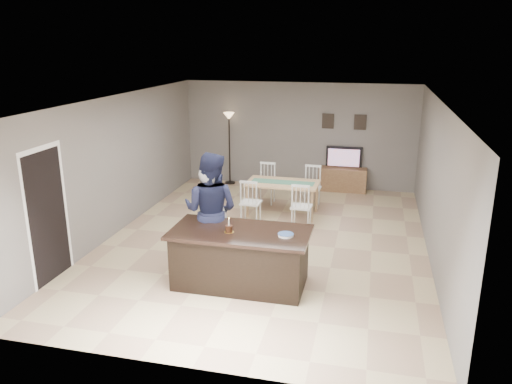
% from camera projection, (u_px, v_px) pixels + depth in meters
% --- Properties ---
extents(floor, '(8.00, 8.00, 0.00)m').
position_uv_depth(floor, '(265.00, 241.00, 9.59)').
color(floor, tan).
rests_on(floor, ground).
extents(room_shell, '(8.00, 8.00, 8.00)m').
position_uv_depth(room_shell, '(266.00, 156.00, 9.11)').
color(room_shell, slate).
rests_on(room_shell, floor).
extents(kitchen_island, '(2.15, 1.10, 0.90)m').
position_uv_depth(kitchen_island, '(240.00, 257.00, 7.79)').
color(kitchen_island, black).
rests_on(kitchen_island, floor).
extents(tv_console, '(1.20, 0.40, 0.60)m').
position_uv_depth(tv_console, '(343.00, 179.00, 12.75)').
color(tv_console, brown).
rests_on(tv_console, floor).
extents(television, '(0.91, 0.12, 0.53)m').
position_uv_depth(television, '(344.00, 157.00, 12.65)').
color(television, black).
rests_on(television, tv_console).
extents(tv_screen_glow, '(0.78, 0.00, 0.78)m').
position_uv_depth(tv_screen_glow, '(344.00, 158.00, 12.57)').
color(tv_screen_glow, '#F5571B').
rests_on(tv_screen_glow, tv_console).
extents(picture_frames, '(1.10, 0.02, 0.38)m').
position_uv_depth(picture_frames, '(344.00, 122.00, 12.53)').
color(picture_frames, black).
rests_on(picture_frames, room_shell).
extents(doorway, '(0.00, 2.10, 2.65)m').
position_uv_depth(doorway, '(46.00, 204.00, 7.75)').
color(doorway, black).
rests_on(doorway, floor).
extents(woman, '(0.74, 0.59, 1.79)m').
position_uv_depth(woman, '(210.00, 216.00, 8.32)').
color(woman, '#B3B3B7').
rests_on(woman, floor).
extents(man, '(1.03, 0.84, 1.98)m').
position_uv_depth(man, '(211.00, 211.00, 8.29)').
color(man, '#181B36').
rests_on(man, floor).
extents(birthday_cake, '(0.15, 0.15, 0.23)m').
position_uv_depth(birthday_cake, '(229.00, 229.00, 7.59)').
color(birthday_cake, gold).
rests_on(birthday_cake, kitchen_island).
extents(plate_stack, '(0.24, 0.24, 0.04)m').
position_uv_depth(plate_stack, '(286.00, 235.00, 7.44)').
color(plate_stack, white).
rests_on(plate_stack, kitchen_island).
extents(dining_table, '(1.59, 1.79, 0.96)m').
position_uv_depth(dining_table, '(283.00, 188.00, 10.92)').
color(dining_table, tan).
rests_on(dining_table, floor).
extents(floor_lamp, '(0.29, 0.29, 1.91)m').
position_uv_depth(floor_lamp, '(229.00, 129.00, 13.09)').
color(floor_lamp, black).
rests_on(floor_lamp, floor).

